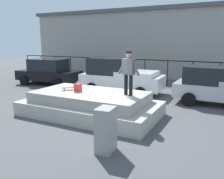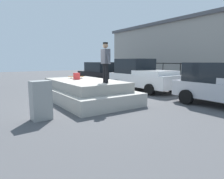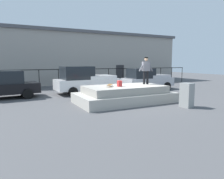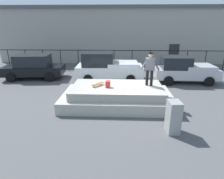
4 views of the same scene
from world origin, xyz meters
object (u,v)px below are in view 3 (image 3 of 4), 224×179
object	(u,v)px
car_silver_pickup_far	(147,79)
skateboarder	(146,69)
car_black_sedan_near	(2,85)
utility_box	(187,95)
skateboard	(110,85)
backpack	(120,84)
car_white_pickup_mid	(85,80)

from	to	relation	value
car_silver_pickup_far	skateboarder	bearing A→B (deg)	-127.07
car_black_sedan_near	utility_box	world-z (taller)	car_black_sedan_near
skateboarder	utility_box	xyz separation A→B (m)	(0.54, -2.79, -1.29)
car_black_sedan_near	car_silver_pickup_far	size ratio (longest dim) A/B	1.05
skateboard	backpack	size ratio (longest dim) A/B	2.23
skateboard	utility_box	size ratio (longest dim) A/B	0.58
car_black_sedan_near	backpack	bearing A→B (deg)	-39.43
skateboard	backpack	world-z (taller)	backpack
backpack	car_silver_pickup_far	world-z (taller)	car_silver_pickup_far
car_white_pickup_mid	utility_box	world-z (taller)	car_white_pickup_mid
skateboarder	utility_box	size ratio (longest dim) A/B	1.32
car_black_sedan_near	skateboard	bearing A→B (deg)	-40.86
car_white_pickup_mid	skateboard	bearing A→B (deg)	-92.17
car_silver_pickup_far	utility_box	xyz separation A→B (m)	(-2.41, -6.70, -0.27)
car_white_pickup_mid	car_silver_pickup_far	bearing A→B (deg)	-3.49
skateboarder	car_white_pickup_mid	bearing A→B (deg)	119.45
backpack	car_black_sedan_near	bearing A→B (deg)	57.83
car_white_pickup_mid	utility_box	size ratio (longest dim) A/B	3.82
backpack	utility_box	xyz separation A→B (m)	(2.60, -2.41, -0.50)
skateboard	car_black_sedan_near	xyz separation A→B (m)	(-5.33, 4.61, -0.17)
car_black_sedan_near	car_silver_pickup_far	bearing A→B (deg)	-2.68
skateboard	car_white_pickup_mid	world-z (taller)	car_white_pickup_mid
backpack	car_white_pickup_mid	bearing A→B (deg)	11.46
car_black_sedan_near	utility_box	size ratio (longest dim) A/B	3.58
car_silver_pickup_far	utility_box	size ratio (longest dim) A/B	3.42
skateboarder	car_white_pickup_mid	size ratio (longest dim) A/B	0.35
car_white_pickup_mid	utility_box	bearing A→B (deg)	-67.32
skateboard	utility_box	bearing A→B (deg)	-39.95
skateboarder	car_white_pickup_mid	world-z (taller)	skateboarder
skateboard	car_black_sedan_near	bearing A→B (deg)	139.14
car_black_sedan_near	utility_box	bearing A→B (deg)	-40.53
backpack	skateboarder	bearing A→B (deg)	-72.35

